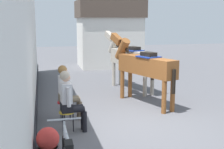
{
  "coord_description": "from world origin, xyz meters",
  "views": [
    {
      "loc": [
        -2.2,
        -6.41,
        2.45
      ],
      "look_at": [
        -0.4,
        1.2,
        1.05
      ],
      "focal_mm": 48.3,
      "sensor_mm": 36.0,
      "label": 1
    }
  ],
  "objects_px": {
    "saddled_horse_near": "(143,65)",
    "saddled_horse_far": "(130,58)",
    "satchel_bag": "(67,106)",
    "seated_visitor_near": "(69,98)",
    "seated_visitor_far": "(66,90)",
    "flower_planter_near": "(48,145)"
  },
  "relations": [
    {
      "from": "saddled_horse_far",
      "to": "satchel_bag",
      "type": "distance_m",
      "value": 3.35
    },
    {
      "from": "seated_visitor_near",
      "to": "satchel_bag",
      "type": "distance_m",
      "value": 1.85
    },
    {
      "from": "saddled_horse_near",
      "to": "satchel_bag",
      "type": "height_order",
      "value": "saddled_horse_near"
    },
    {
      "from": "flower_planter_near",
      "to": "seated_visitor_far",
      "type": "bearing_deg",
      "value": 76.94
    },
    {
      "from": "seated_visitor_near",
      "to": "saddled_horse_far",
      "type": "xyz_separation_m",
      "value": [
        2.51,
        3.77,
        0.38
      ]
    },
    {
      "from": "saddled_horse_far",
      "to": "flower_planter_near",
      "type": "xyz_separation_m",
      "value": [
        -3.02,
        -5.17,
        -0.82
      ]
    },
    {
      "from": "saddled_horse_far",
      "to": "flower_planter_near",
      "type": "relative_size",
      "value": 4.52
    },
    {
      "from": "saddled_horse_far",
      "to": "satchel_bag",
      "type": "xyz_separation_m",
      "value": [
        -2.42,
        -2.06,
        -1.06
      ]
    },
    {
      "from": "seated_visitor_near",
      "to": "saddled_horse_near",
      "type": "height_order",
      "value": "saddled_horse_near"
    },
    {
      "from": "saddled_horse_near",
      "to": "saddled_horse_far",
      "type": "height_order",
      "value": "same"
    },
    {
      "from": "flower_planter_near",
      "to": "satchel_bag",
      "type": "height_order",
      "value": "flower_planter_near"
    },
    {
      "from": "seated_visitor_far",
      "to": "satchel_bag",
      "type": "bearing_deg",
      "value": 84.73
    },
    {
      "from": "seated_visitor_far",
      "to": "flower_planter_near",
      "type": "xyz_separation_m",
      "value": [
        -0.52,
        -2.23,
        -0.44
      ]
    },
    {
      "from": "seated_visitor_far",
      "to": "saddled_horse_near",
      "type": "relative_size",
      "value": 0.48
    },
    {
      "from": "seated_visitor_far",
      "to": "satchel_bag",
      "type": "distance_m",
      "value": 1.11
    },
    {
      "from": "seated_visitor_near",
      "to": "saddled_horse_near",
      "type": "relative_size",
      "value": 0.48
    },
    {
      "from": "satchel_bag",
      "to": "flower_planter_near",
      "type": "bearing_deg",
      "value": 145.27
    },
    {
      "from": "seated_visitor_near",
      "to": "saddled_horse_far",
      "type": "bearing_deg",
      "value": 56.34
    },
    {
      "from": "seated_visitor_near",
      "to": "satchel_bag",
      "type": "relative_size",
      "value": 4.96
    },
    {
      "from": "saddled_horse_far",
      "to": "satchel_bag",
      "type": "relative_size",
      "value": 10.33
    },
    {
      "from": "seated_visitor_near",
      "to": "flower_planter_near",
      "type": "bearing_deg",
      "value": -110.03
    },
    {
      "from": "saddled_horse_near",
      "to": "satchel_bag",
      "type": "bearing_deg",
      "value": -175.87
    }
  ]
}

